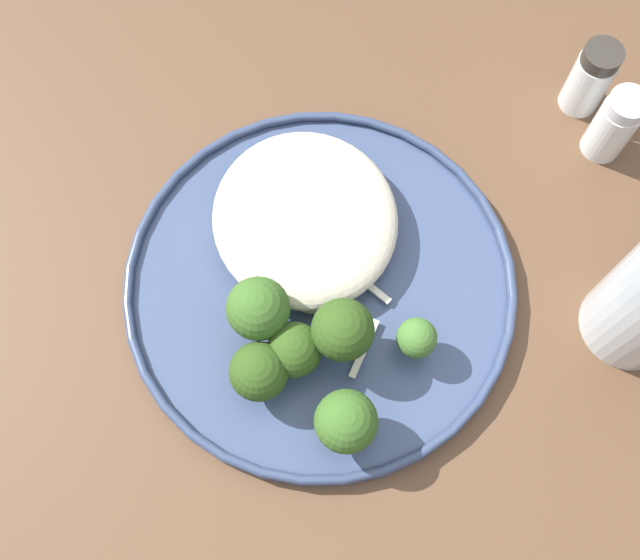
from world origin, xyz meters
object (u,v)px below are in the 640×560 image
at_px(seared_scallop_half_hidden, 313,288).
at_px(broccoli_floret_beside_noodles, 258,309).
at_px(seared_scallop_right_edge, 313,219).
at_px(broccoli_floret_rear_charred, 416,339).
at_px(dinner_plate, 320,285).
at_px(pepper_shaker, 590,78).
at_px(seared_scallop_on_noodles, 230,228).
at_px(seared_scallop_left_edge, 273,169).
at_px(broccoli_floret_split_head, 295,352).
at_px(seared_scallop_tilted_round, 273,211).
at_px(seared_scallop_tiny_bay, 314,192).
at_px(salt_shaker, 614,125).
at_px(seared_scallop_front_small, 315,251).
at_px(broccoli_floret_tall_stalk, 339,424).
at_px(broccoli_floret_left_leaning, 344,334).
at_px(broccoli_floret_right_tilted, 259,372).

relative_size(seared_scallop_half_hidden, broccoli_floret_beside_noodles, 0.54).
height_order(seared_scallop_right_edge, broccoli_floret_rear_charred, broccoli_floret_rear_charred).
height_order(dinner_plate, pepper_shaker, pepper_shaker).
distance_m(seared_scallop_on_noodles, broccoli_floret_beside_noodles, 0.08).
height_order(seared_scallop_left_edge, broccoli_floret_split_head, broccoli_floret_split_head).
distance_m(seared_scallop_on_noodles, broccoli_floret_rear_charred, 0.16).
xyz_separation_m(dinner_plate, seared_scallop_on_noodles, (0.06, 0.05, 0.01)).
xyz_separation_m(dinner_plate, seared_scallop_half_hidden, (-0.00, 0.01, 0.01)).
height_order(seared_scallop_left_edge, seared_scallop_tilted_round, seared_scallop_left_edge).
bearing_deg(seared_scallop_on_noodles, seared_scallop_tiny_bay, -83.33).
height_order(seared_scallop_tiny_bay, seared_scallop_on_noodles, seared_scallop_tiny_bay).
height_order(dinner_plate, seared_scallop_left_edge, seared_scallop_left_edge).
bearing_deg(seared_scallop_on_noodles, pepper_shaker, -84.04).
xyz_separation_m(seared_scallop_right_edge, seared_scallop_on_noodles, (0.01, 0.06, -0.00)).
distance_m(salt_shaker, pepper_shaker, 0.04).
distance_m(broccoli_floret_beside_noodles, broccoli_floret_rear_charred, 0.11).
bearing_deg(seared_scallop_on_noodles, seared_scallop_front_small, -124.35).
distance_m(seared_scallop_left_edge, seared_scallop_front_small, 0.07).
bearing_deg(seared_scallop_front_small, broccoli_floret_tall_stalk, 169.28).
xyz_separation_m(dinner_plate, broccoli_floret_rear_charred, (-0.07, -0.05, 0.03)).
bearing_deg(broccoli_floret_beside_noodles, seared_scallop_right_edge, -42.00).
bearing_deg(broccoli_floret_left_leaning, broccoli_floret_rear_charred, -106.43).
bearing_deg(broccoli_floret_beside_noodles, seared_scallop_tiny_bay, -37.60).
xyz_separation_m(seared_scallop_tilted_round, seared_scallop_front_small, (-0.04, -0.02, 0.00)).
bearing_deg(broccoli_floret_beside_noodles, pepper_shaker, -69.99).
bearing_deg(salt_shaker, seared_scallop_right_edge, 89.86).
distance_m(seared_scallop_right_edge, broccoli_floret_beside_noodles, 0.09).
bearing_deg(broccoli_floret_rear_charred, broccoli_floret_beside_noodles, 63.75).
bearing_deg(seared_scallop_half_hidden, broccoli_floret_beside_noodles, 107.78).
height_order(seared_scallop_tiny_bay, pepper_shaker, pepper_shaker).
relative_size(seared_scallop_front_small, broccoli_floret_left_leaning, 0.54).
xyz_separation_m(broccoli_floret_beside_noodles, salt_shaker, (0.07, -0.30, -0.02)).
xyz_separation_m(seared_scallop_half_hidden, pepper_shaker, (0.10, -0.26, 0.01)).
bearing_deg(broccoli_floret_split_head, seared_scallop_tiny_bay, -23.10).
xyz_separation_m(seared_scallop_half_hidden, broccoli_floret_tall_stalk, (-0.10, 0.01, 0.02)).
height_order(seared_scallop_tiny_bay, broccoli_floret_left_leaning, broccoli_floret_left_leaning).
bearing_deg(pepper_shaker, broccoli_floret_tall_stalk, 126.10).
relative_size(seared_scallop_tiny_bay, seared_scallop_front_small, 0.68).
distance_m(seared_scallop_half_hidden, broccoli_floret_beside_noodles, 0.05).
xyz_separation_m(seared_scallop_front_small, pepper_shaker, (0.07, -0.25, 0.01)).
height_order(dinner_plate, broccoli_floret_beside_noodles, broccoli_floret_beside_noodles).
bearing_deg(seared_scallop_tiny_bay, seared_scallop_on_noodles, 96.67).
xyz_separation_m(seared_scallop_left_edge, seared_scallop_tilted_round, (-0.03, 0.01, -0.00)).
relative_size(seared_scallop_left_edge, broccoli_floret_split_head, 0.72).
bearing_deg(broccoli_floret_beside_noodles, seared_scallop_on_noodles, 1.28).
xyz_separation_m(seared_scallop_half_hidden, salt_shaker, (0.05, -0.26, 0.01)).
relative_size(broccoli_floret_beside_noodles, broccoli_floret_split_head, 1.31).
bearing_deg(broccoli_floret_rear_charred, seared_scallop_right_edge, 18.57).
height_order(seared_scallop_tiny_bay, broccoli_floret_right_tilted, broccoli_floret_right_tilted).
xyz_separation_m(seared_scallop_tilted_round, broccoli_floret_rear_charred, (-0.13, -0.07, 0.02)).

